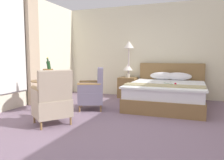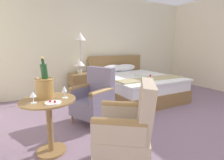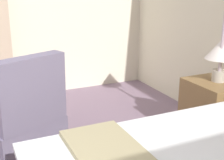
% 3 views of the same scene
% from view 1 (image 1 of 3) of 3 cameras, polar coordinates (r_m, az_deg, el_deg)
% --- Properties ---
extents(ground_plane, '(7.57, 7.57, 0.00)m').
position_cam_1_polar(ground_plane, '(3.70, 5.12, -12.52)').
color(ground_plane, slate).
extents(wall_headboard_side, '(5.90, 0.12, 2.70)m').
position_cam_1_polar(wall_headboard_side, '(6.55, 12.50, 7.36)').
color(wall_headboard_side, beige).
rests_on(wall_headboard_side, ground).
extents(bed, '(1.76, 2.09, 1.01)m').
position_cam_1_polar(bed, '(5.42, 14.10, -3.38)').
color(bed, olive).
rests_on(bed, ground).
extents(nightstand, '(0.52, 0.48, 0.59)m').
position_cam_1_polar(nightstand, '(6.42, 4.13, -1.93)').
color(nightstand, olive).
rests_on(nightstand, ground).
extents(bedside_lamp, '(0.28, 0.28, 0.39)m').
position_cam_1_polar(bedside_lamp, '(6.36, 4.17, 3.13)').
color(bedside_lamp, '#B9B2A2').
rests_on(bedside_lamp, nightstand).
extents(floor_lamp_brass, '(0.30, 0.30, 1.64)m').
position_cam_1_polar(floor_lamp_brass, '(6.32, 4.42, 7.32)').
color(floor_lamp_brass, '#BCA8B1').
rests_on(floor_lamp_brass, ground).
extents(side_table_round, '(0.64, 0.64, 0.68)m').
position_cam_1_polar(side_table_round, '(4.87, -16.65, -2.99)').
color(side_table_round, olive).
rests_on(side_table_round, ground).
extents(champagne_bucket, '(0.22, 0.22, 0.49)m').
position_cam_1_polar(champagne_bucket, '(4.90, -16.34, 1.75)').
color(champagne_bucket, olive).
rests_on(champagne_bucket, side_table_round).
extents(wine_glass_near_bucket, '(0.07, 0.07, 0.13)m').
position_cam_1_polar(wine_glass_near_bucket, '(4.88, -18.74, 0.97)').
color(wine_glass_near_bucket, white).
rests_on(wine_glass_near_bucket, side_table_round).
extents(wine_glass_near_edge, '(0.07, 0.07, 0.15)m').
position_cam_1_polar(wine_glass_near_edge, '(4.69, -15.23, 1.00)').
color(wine_glass_near_edge, white).
rests_on(wine_glass_near_edge, side_table_round).
extents(snack_plate, '(0.18, 0.18, 0.04)m').
position_cam_1_polar(snack_plate, '(4.69, -17.76, -0.23)').
color(snack_plate, white).
rests_on(snack_plate, side_table_round).
extents(armchair_by_window, '(0.73, 0.75, 0.94)m').
position_cam_1_polar(armchair_by_window, '(4.93, -5.01, -2.85)').
color(armchair_by_window, olive).
rests_on(armchair_by_window, ground).
extents(armchair_facing_bed, '(0.80, 0.80, 0.96)m').
position_cam_1_polar(armchair_facing_bed, '(3.93, -15.28, -5.18)').
color(armchair_facing_bed, olive).
rests_on(armchair_facing_bed, ground).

